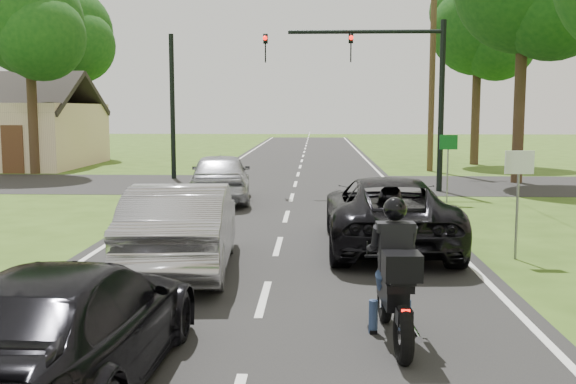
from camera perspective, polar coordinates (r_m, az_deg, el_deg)
The scene contains 16 objects.
ground at distance 10.51m, azimuth -2.08°, elevation -9.06°, with size 140.00×140.00×0.00m, color #324D15.
road at distance 20.29m, azimuth 0.11°, elevation -1.21°, with size 8.00×100.00×0.01m, color black.
cross_road at distance 26.24m, azimuth 0.63°, elevation 0.66°, with size 60.00×7.00×0.01m, color black.
motorcycle_rider at distance 8.53m, azimuth 9.05°, elevation -7.87°, with size 0.61×2.16×1.86m.
dark_suv at distance 14.31m, azimuth 8.43°, elevation -1.67°, with size 2.51×5.43×1.51m, color black.
silver_sedan at distance 12.30m, azimuth -8.90°, elevation -2.92°, with size 1.68×4.82×1.59m, color #A0A0A4.
silver_suv at distance 21.32m, azimuth -5.75°, elevation 1.29°, with size 1.85×4.60×1.57m, color #A9ABB1.
dark_car_behind at distance 7.45m, azimuth -18.08°, elevation -10.68°, with size 1.90×4.67×1.35m, color black.
traffic_signal at distance 24.23m, azimuth 8.52°, elevation 9.84°, with size 6.38×0.44×6.00m.
signal_pole_far at distance 28.70m, azimuth -9.75°, elevation 7.09°, with size 0.20×0.20×6.00m, color black.
utility_pole_far at distance 32.60m, azimuth 12.13°, elevation 10.68°, with size 1.60×0.28×10.00m.
sign_white at distance 13.69m, azimuth 18.95°, elevation 1.13°, with size 0.55×0.07×2.12m.
sign_green at distance 21.49m, azimuth 13.41°, elevation 3.32°, with size 0.55×0.07×2.12m.
tree_row_e at distance 37.09m, azimuth 16.32°, elevation 12.81°, with size 5.28×5.12×9.61m.
tree_left_near at distance 32.58m, azimuth -20.80°, elevation 12.95°, with size 5.12×4.96×9.22m.
tree_left_far at distance 42.59m, azimuth -17.96°, elevation 12.37°, with size 5.76×5.58×10.14m.
Camera 1 is at (0.79, -10.07, 2.91)m, focal length 42.00 mm.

